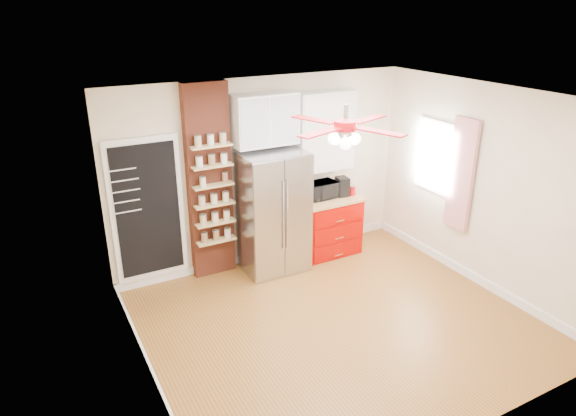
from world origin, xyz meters
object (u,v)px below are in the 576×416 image
ceiling_fan (345,126)px  pantry_jar_oats (203,182)px  toaster_oven (322,190)px  fridge (272,212)px  coffee_maker (342,187)px  canister_left (352,190)px  red_cabinet (328,225)px

ceiling_fan → pantry_jar_oats: ceiling_fan is taller
ceiling_fan → toaster_oven: (0.82, 1.72, -1.40)m
toaster_oven → fridge: bearing=-177.2°
coffee_maker → canister_left: (0.14, -0.06, -0.07)m
red_cabinet → coffee_maker: 0.63m
red_cabinet → ceiling_fan: bearing=-118.7°
coffee_maker → pantry_jar_oats: bearing=-175.3°
coffee_maker → pantry_jar_oats: pantry_jar_oats is taller
canister_left → pantry_jar_oats: (-2.28, 0.15, 0.46)m
red_cabinet → pantry_jar_oats: bearing=177.9°
red_cabinet → toaster_oven: (-0.10, 0.04, 0.57)m
red_cabinet → toaster_oven: bearing=156.3°
ceiling_fan → canister_left: (1.28, 1.60, -1.45)m
toaster_oven → coffee_maker: coffee_maker is taller
ceiling_fan → coffee_maker: (1.14, 1.66, -1.38)m
toaster_oven → coffee_maker: bearing=-14.4°
fridge → ceiling_fan: (0.05, -1.63, 1.55)m
toaster_oven → pantry_jar_oats: size_ratio=3.59×
coffee_maker → pantry_jar_oats: size_ratio=2.30×
canister_left → pantry_jar_oats: pantry_jar_oats is taller
fridge → pantry_jar_oats: fridge is taller
ceiling_fan → canister_left: bearing=51.3°
ceiling_fan → pantry_jar_oats: size_ratio=11.24×
coffee_maker → fridge: bearing=-171.4°
pantry_jar_oats → toaster_oven: bearing=-0.9°
red_cabinet → canister_left: size_ratio=6.24×
ceiling_fan → coffee_maker: ceiling_fan is taller
canister_left → coffee_maker: bearing=157.4°
red_cabinet → pantry_jar_oats: size_ratio=7.55×
canister_left → ceiling_fan: bearing=-128.7°
red_cabinet → ceiling_fan: 2.75m
toaster_oven → red_cabinet: bearing=-26.9°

